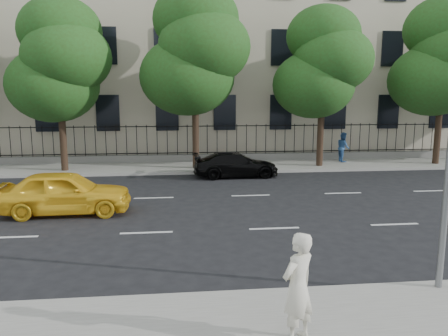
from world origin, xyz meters
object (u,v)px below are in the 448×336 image
object	(u,v)px
yellow_taxi	(65,192)
woman_near	(298,287)
street_light	(443,48)
black_sedan	(236,165)

from	to	relation	value
yellow_taxi	woman_near	bearing A→B (deg)	-147.88
yellow_taxi	woman_near	xyz separation A→B (m)	(5.91, -8.96, 0.31)
street_light	woman_near	bearing A→B (deg)	-148.38
woman_near	black_sedan	bearing A→B (deg)	-129.05
yellow_taxi	black_sedan	world-z (taller)	yellow_taxi
yellow_taxi	woman_near	distance (m)	10.74
black_sedan	woman_near	bearing A→B (deg)	173.66
street_light	woman_near	world-z (taller)	street_light
woman_near	street_light	bearing A→B (deg)	176.41
street_light	black_sedan	bearing A→B (deg)	101.25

